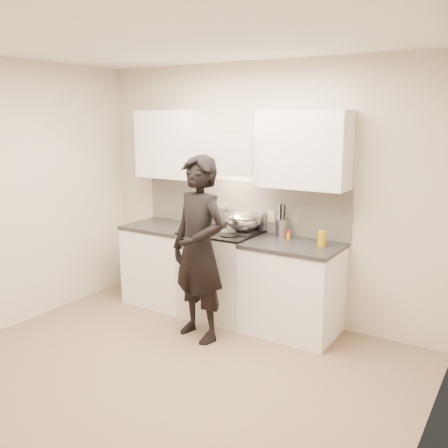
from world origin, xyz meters
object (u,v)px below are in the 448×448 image
object	(u,v)px
wok	(242,220)
utensil_crock	(282,227)
stove	(222,273)
person	(199,249)
counter_right	(292,288)

from	to	relation	value
wok	utensil_crock	xyz separation A→B (m)	(0.40, 0.12, -0.04)
stove	utensil_crock	xyz separation A→B (m)	(0.60, 0.21, 0.55)
wok	utensil_crock	distance (m)	0.42
utensil_crock	wok	bearing A→B (deg)	-163.82
person	stove	bearing A→B (deg)	114.94
counter_right	wok	distance (m)	0.88
stove	counter_right	xyz separation A→B (m)	(0.83, 0.00, -0.01)
counter_right	stove	bearing A→B (deg)	-180.00
utensil_crock	person	distance (m)	0.95
counter_right	person	size ratio (longest dim) A/B	0.51
counter_right	wok	size ratio (longest dim) A/B	1.83
counter_right	person	world-z (taller)	person
wok	utensil_crock	bearing A→B (deg)	16.18
wok	utensil_crock	size ratio (longest dim) A/B	1.47
counter_right	wok	world-z (taller)	wok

